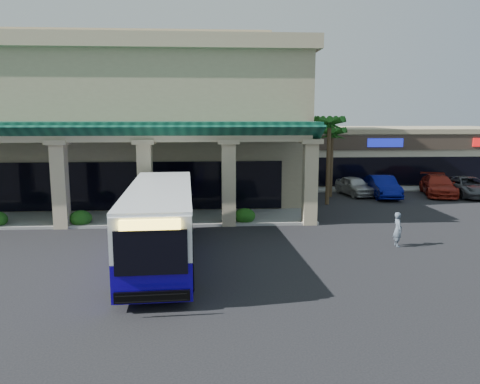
{
  "coord_description": "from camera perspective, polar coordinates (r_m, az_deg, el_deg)",
  "views": [
    {
      "loc": [
        0.44,
        -20.05,
        5.98
      ],
      "look_at": [
        1.99,
        3.12,
        2.2
      ],
      "focal_mm": 35.0,
      "sensor_mm": 36.0,
      "label": 1
    }
  ],
  "objects": [
    {
      "name": "ground",
      "position": [
        20.93,
        -4.91,
        -7.39
      ],
      "size": [
        110.0,
        110.0,
        0.0
      ],
      "primitive_type": "plane",
      "color": "black"
    },
    {
      "name": "main_building",
      "position": [
        37.02,
        -17.18,
        8.37
      ],
      "size": [
        30.8,
        14.8,
        11.35
      ],
      "primitive_type": null,
      "color": "tan",
      "rests_on": "ground"
    },
    {
      "name": "arcade",
      "position": [
        28.32,
        -21.15,
        2.28
      ],
      "size": [
        30.0,
        6.2,
        5.7
      ],
      "primitive_type": null,
      "color": "#0A3C2D",
      "rests_on": "ground"
    },
    {
      "name": "strip_mall",
      "position": [
        47.55,
        17.93,
        4.55
      ],
      "size": [
        22.5,
        12.5,
        4.9
      ],
      "primitive_type": null,
      "color": "beige",
      "rests_on": "ground"
    },
    {
      "name": "palm_0",
      "position": [
        32.19,
        10.73,
        4.31
      ],
      "size": [
        2.4,
        2.4,
        6.6
      ],
      "primitive_type": null,
      "color": "#195216",
      "rests_on": "ground"
    },
    {
      "name": "palm_1",
      "position": [
        35.37,
        11.07,
        4.08
      ],
      "size": [
        2.4,
        2.4,
        5.8
      ],
      "primitive_type": null,
      "color": "#195216",
      "rests_on": "ground"
    },
    {
      "name": "broadleaf_tree",
      "position": [
        39.84,
        6.43,
        4.04
      ],
      "size": [
        2.6,
        2.6,
        4.81
      ],
      "primitive_type": null,
      "color": "#184A10",
      "rests_on": "ground"
    },
    {
      "name": "transit_bus",
      "position": [
        19.66,
        -9.66,
        -3.89
      ],
      "size": [
        3.12,
        11.25,
        3.11
      ],
      "primitive_type": null,
      "rotation": [
        0.0,
        0.0,
        0.05
      ],
      "color": "#110098",
      "rests_on": "ground"
    },
    {
      "name": "pedestrian",
      "position": [
        22.85,
        18.67,
        -4.34
      ],
      "size": [
        0.39,
        0.59,
        1.61
      ],
      "primitive_type": "imported",
      "rotation": [
        0.0,
        0.0,
        1.56
      ],
      "color": "#505D6A",
      "rests_on": "ground"
    },
    {
      "name": "car_silver",
      "position": [
        36.72,
        13.78,
        0.73
      ],
      "size": [
        2.36,
        4.4,
        1.42
      ],
      "primitive_type": "imported",
      "rotation": [
        0.0,
        0.0,
        0.17
      ],
      "color": "#ACACAC",
      "rests_on": "ground"
    },
    {
      "name": "car_white",
      "position": [
        36.31,
        16.97,
        0.64
      ],
      "size": [
        2.03,
        4.94,
        1.59
      ],
      "primitive_type": "imported",
      "rotation": [
        0.0,
        0.0,
        -0.07
      ],
      "color": "#080E6B",
      "rests_on": "ground"
    },
    {
      "name": "car_red",
      "position": [
        38.62,
        23.0,
        0.75
      ],
      "size": [
        3.5,
        5.67,
        1.53
      ],
      "primitive_type": "imported",
      "rotation": [
        0.0,
        0.0,
        -0.27
      ],
      "color": "maroon",
      "rests_on": "ground"
    },
    {
      "name": "car_gray",
      "position": [
        39.1,
        25.97,
        0.61
      ],
      "size": [
        2.68,
        5.42,
        1.48
      ],
      "primitive_type": "imported",
      "rotation": [
        0.0,
        0.0,
        -0.04
      ],
      "color": "#484B51",
      "rests_on": "ground"
    }
  ]
}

